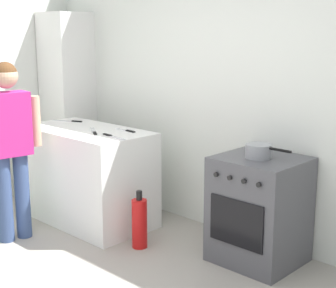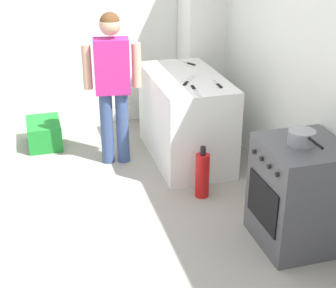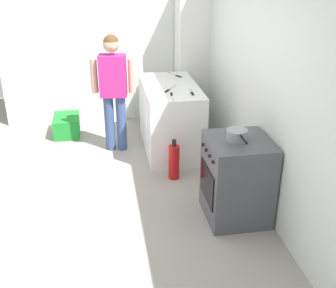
# 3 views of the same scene
# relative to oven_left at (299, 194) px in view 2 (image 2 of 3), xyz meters

# --- Properties ---
(ground_plane) EXTENTS (8.00, 8.00, 0.00)m
(ground_plane) POSITION_rel_oven_left_xyz_m (-0.35, -1.58, -0.43)
(ground_plane) COLOR gray
(back_wall) EXTENTS (6.00, 0.10, 2.60)m
(back_wall) POSITION_rel_oven_left_xyz_m (-0.35, 0.37, 0.87)
(back_wall) COLOR silver
(back_wall) RESTS_ON ground
(side_wall_left) EXTENTS (0.10, 3.10, 2.60)m
(side_wall_left) POSITION_rel_oven_left_xyz_m (-2.95, -1.18, 0.87)
(side_wall_left) COLOR silver
(side_wall_left) RESTS_ON ground
(counter_unit) EXTENTS (1.30, 0.70, 0.90)m
(counter_unit) POSITION_rel_oven_left_xyz_m (-1.70, -0.38, 0.02)
(counter_unit) COLOR white
(counter_unit) RESTS_ON ground
(oven_left) EXTENTS (0.64, 0.62, 0.85)m
(oven_left) POSITION_rel_oven_left_xyz_m (0.00, 0.00, 0.00)
(oven_left) COLOR #4C4C51
(oven_left) RESTS_ON ground
(pot) EXTENTS (0.38, 0.20, 0.11)m
(pot) POSITION_rel_oven_left_xyz_m (-0.01, -0.03, 0.48)
(pot) COLOR gray
(pot) RESTS_ON oven_left
(knife_bread) EXTENTS (0.31, 0.22, 0.01)m
(knife_bread) POSITION_rel_oven_left_xyz_m (-1.54, -0.41, 0.48)
(knife_bread) COLOR silver
(knife_bread) RESTS_ON counter_unit
(knife_utility) EXTENTS (0.25, 0.04, 0.01)m
(knife_utility) POSITION_rel_oven_left_xyz_m (-1.36, -0.17, 0.48)
(knife_utility) COLOR silver
(knife_utility) RESTS_ON counter_unit
(knife_carving) EXTENTS (0.31, 0.16, 0.01)m
(knife_carving) POSITION_rel_oven_left_xyz_m (-2.17, -0.24, 0.48)
(knife_carving) COLOR silver
(knife_carving) RESTS_ON counter_unit
(knife_chef) EXTENTS (0.31, 0.06, 0.01)m
(knife_chef) POSITION_rel_oven_left_xyz_m (-1.23, -0.44, 0.48)
(knife_chef) COLOR silver
(knife_chef) RESTS_ON counter_unit
(person) EXTENTS (0.25, 0.56, 1.55)m
(person) POSITION_rel_oven_left_xyz_m (-1.80, -1.11, 0.49)
(person) COLOR #384C7A
(person) RESTS_ON ground
(fire_extinguisher) EXTENTS (0.13, 0.13, 0.50)m
(fire_extinguisher) POSITION_rel_oven_left_xyz_m (-0.87, -0.48, -0.21)
(fire_extinguisher) COLOR red
(fire_extinguisher) RESTS_ON ground
(recycling_crate_lower) EXTENTS (0.52, 0.36, 0.28)m
(recycling_crate_lower) POSITION_rel_oven_left_xyz_m (-2.43, -1.81, -0.29)
(recycling_crate_lower) COLOR #1E842D
(recycling_crate_lower) RESTS_ON ground
(larder_cabinet) EXTENTS (0.48, 0.44, 2.00)m
(larder_cabinet) POSITION_rel_oven_left_xyz_m (-2.65, 0.10, 0.57)
(larder_cabinet) COLOR white
(larder_cabinet) RESTS_ON ground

